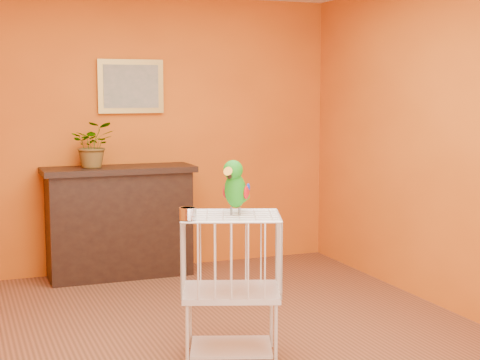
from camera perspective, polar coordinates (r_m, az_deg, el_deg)
name	(u,v)px	position (r m, az deg, el deg)	size (l,w,h in m)	color
ground	(208,343)	(5.14, -2.49, -12.49)	(4.50, 4.50, 0.00)	brown
room_shell	(207,110)	(4.85, -2.59, 5.44)	(4.50, 4.50, 4.50)	orange
console_cabinet	(119,222)	(6.85, -9.35, -3.22)	(1.38, 0.49, 1.02)	black
potted_plant	(93,150)	(6.75, -11.33, 2.33)	(0.37, 0.42, 0.32)	#26722D
framed_picture	(131,86)	(6.99, -8.47, 7.20)	(0.62, 0.04, 0.50)	#B79741
birdcage	(231,285)	(4.71, -0.69, -8.13)	(0.73, 0.64, 0.93)	silver
feed_cup	(188,214)	(4.43, -4.07, -2.61)	(0.11, 0.11, 0.07)	silver
parrot	(235,186)	(4.61, -0.37, -0.51)	(0.26, 0.28, 0.35)	#59544C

